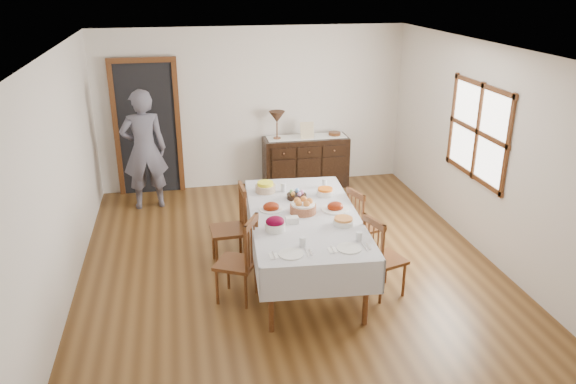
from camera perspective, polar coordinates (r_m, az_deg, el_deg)
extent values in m
plane|color=brown|center=(6.94, 0.16, -7.62)|extent=(6.00, 6.00, 0.00)
cube|color=white|center=(6.11, 0.19, 14.21)|extent=(5.00, 6.00, 0.02)
cube|color=silver|center=(9.26, -3.55, 8.47)|extent=(5.00, 0.02, 2.60)
cube|color=silver|center=(3.79, 9.39, -11.92)|extent=(5.00, 0.02, 2.60)
cube|color=silver|center=(6.43, -22.25, 1.00)|extent=(0.02, 6.00, 2.60)
cube|color=silver|center=(7.30, 19.82, 3.68)|extent=(0.02, 6.00, 2.60)
cube|color=white|center=(7.49, 18.79, 5.83)|extent=(0.02, 1.30, 1.10)
cube|color=#562E15|center=(7.48, 18.71, 5.83)|extent=(0.03, 1.46, 1.26)
cube|color=black|center=(9.21, -14.06, 6.20)|extent=(0.90, 0.06, 2.10)
cube|color=#562E15|center=(9.20, -14.07, 6.17)|extent=(1.04, 0.08, 2.18)
cube|color=#BDBCC1|center=(6.36, 1.66, -2.43)|extent=(1.34, 2.42, 0.04)
cylinder|color=#562E15|center=(5.61, -1.73, -10.76)|extent=(0.06, 0.06, 0.76)
cylinder|color=#562E15|center=(5.76, 7.94, -10.04)|extent=(0.06, 0.06, 0.76)
cylinder|color=#562E15|center=(7.40, -3.23, -2.44)|extent=(0.06, 0.06, 0.76)
cylinder|color=#562E15|center=(7.51, 4.08, -2.08)|extent=(0.06, 0.06, 0.76)
cube|color=#BDBCC1|center=(6.37, -3.68, -4.01)|extent=(0.19, 2.38, 0.36)
cube|color=#BDBCC1|center=(6.53, 6.82, -3.44)|extent=(0.19, 2.38, 0.36)
cube|color=#BDBCC1|center=(5.39, 3.55, -9.03)|extent=(1.21, 0.11, 0.36)
cube|color=#BDBCC1|center=(7.50, 0.29, 0.07)|extent=(1.21, 0.11, 0.36)
cube|color=#562E15|center=(6.14, -5.29, -7.22)|extent=(0.55, 0.55, 0.04)
cylinder|color=#562E15|center=(6.43, -6.09, -8.13)|extent=(0.03, 0.03, 0.42)
cylinder|color=#562E15|center=(6.17, -7.22, -9.56)|extent=(0.03, 0.03, 0.42)
cylinder|color=#562E15|center=(6.33, -3.28, -8.56)|extent=(0.03, 0.03, 0.42)
cylinder|color=#562E15|center=(6.07, -4.30, -10.04)|extent=(0.03, 0.03, 0.42)
cylinder|color=#562E15|center=(6.10, -3.18, -4.48)|extent=(0.04, 0.04, 0.54)
cylinder|color=#562E15|center=(5.81, -4.29, -5.92)|extent=(0.04, 0.04, 0.54)
cube|color=#562E15|center=(5.85, -3.78, -3.14)|extent=(0.21, 0.36, 0.08)
cylinder|color=#562E15|center=(6.03, -3.44, -4.99)|extent=(0.02, 0.02, 0.45)
cylinder|color=#562E15|center=(5.96, -3.72, -5.35)|extent=(0.02, 0.02, 0.45)
cylinder|color=#562E15|center=(5.89, -4.00, -5.71)|extent=(0.02, 0.02, 0.45)
cube|color=#562E15|center=(6.86, -6.10, -3.90)|extent=(0.44, 0.44, 0.04)
cylinder|color=#562E15|center=(7.10, -7.58, -5.17)|extent=(0.04, 0.04, 0.43)
cylinder|color=#562E15|center=(6.79, -7.25, -6.42)|extent=(0.04, 0.04, 0.43)
cylinder|color=#562E15|center=(7.13, -4.87, -4.90)|extent=(0.04, 0.04, 0.43)
cylinder|color=#562E15|center=(6.83, -4.41, -6.13)|extent=(0.04, 0.04, 0.43)
cylinder|color=#562E15|center=(6.93, -4.85, -1.04)|extent=(0.04, 0.04, 0.56)
cylinder|color=#562E15|center=(6.60, -4.35, -2.20)|extent=(0.04, 0.04, 0.56)
cube|color=#562E15|center=(6.68, -4.66, 0.29)|extent=(0.06, 0.40, 0.08)
cylinder|color=#562E15|center=(6.86, -4.72, -1.47)|extent=(0.02, 0.02, 0.46)
cylinder|color=#562E15|center=(6.78, -4.60, -1.76)|extent=(0.02, 0.02, 0.46)
cylinder|color=#562E15|center=(6.69, -4.47, -2.05)|extent=(0.02, 0.02, 0.46)
cube|color=#562E15|center=(6.31, 9.80, -6.77)|extent=(0.49, 0.49, 0.04)
cylinder|color=#562E15|center=(6.40, 11.69, -8.74)|extent=(0.03, 0.03, 0.40)
cylinder|color=#562E15|center=(6.61, 9.93, -7.57)|extent=(0.03, 0.03, 0.40)
cylinder|color=#562E15|center=(6.22, 9.40, -9.51)|extent=(0.03, 0.03, 0.40)
cylinder|color=#562E15|center=(6.44, 7.67, -8.27)|extent=(0.03, 0.03, 0.40)
cylinder|color=#562E15|center=(5.97, 9.59, -5.62)|extent=(0.04, 0.04, 0.52)
cylinder|color=#562E15|center=(6.21, 7.70, -4.41)|extent=(0.04, 0.04, 0.52)
cube|color=#562E15|center=(6.00, 8.74, -3.09)|extent=(0.15, 0.37, 0.07)
cylinder|color=#562E15|center=(6.04, 9.09, -5.47)|extent=(0.02, 0.02, 0.43)
cylinder|color=#562E15|center=(6.10, 8.62, -5.16)|extent=(0.02, 0.02, 0.43)
cylinder|color=#562E15|center=(6.16, 8.15, -4.86)|extent=(0.02, 0.02, 0.43)
cube|color=#562E15|center=(7.09, 7.88, -3.49)|extent=(0.47, 0.47, 0.04)
cylinder|color=#562E15|center=(7.16, 9.52, -5.23)|extent=(0.03, 0.03, 0.39)
cylinder|color=#562E15|center=(7.38, 8.08, -4.31)|extent=(0.03, 0.03, 0.39)
cylinder|color=#562E15|center=(6.99, 7.50, -5.79)|extent=(0.03, 0.03, 0.39)
cylinder|color=#562E15|center=(7.21, 6.09, -4.83)|extent=(0.03, 0.03, 0.39)
cylinder|color=#562E15|center=(6.78, 7.61, -2.35)|extent=(0.04, 0.04, 0.51)
cylinder|color=#562E15|center=(7.02, 6.08, -1.42)|extent=(0.04, 0.04, 0.51)
cube|color=#562E15|center=(6.81, 6.91, -0.20)|extent=(0.14, 0.36, 0.07)
cylinder|color=#562E15|center=(6.84, 7.21, -2.25)|extent=(0.02, 0.02, 0.42)
cylinder|color=#562E15|center=(6.90, 6.82, -2.01)|extent=(0.02, 0.02, 0.42)
cylinder|color=#562E15|center=(6.96, 6.45, -1.78)|extent=(0.02, 0.02, 0.42)
cube|color=black|center=(9.37, 1.79, 3.07)|extent=(1.40, 0.47, 0.84)
cube|color=black|center=(8.99, -0.45, 3.95)|extent=(0.39, 0.02, 0.17)
sphere|color=brown|center=(8.97, -0.43, 3.91)|extent=(0.03, 0.03, 0.03)
cube|color=black|center=(9.07, 2.16, 4.10)|extent=(0.39, 0.02, 0.17)
sphere|color=brown|center=(9.05, 2.19, 4.06)|extent=(0.03, 0.03, 0.03)
cube|color=black|center=(9.17, 4.71, 4.24)|extent=(0.39, 0.02, 0.17)
sphere|color=brown|center=(9.16, 4.74, 4.21)|extent=(0.03, 0.03, 0.03)
imported|color=#565462|center=(8.61, -14.44, 4.56)|extent=(0.65, 0.46, 1.94)
cylinder|color=brown|center=(6.36, 1.53, -1.72)|extent=(0.30, 0.30, 0.10)
cylinder|color=white|center=(6.34, 1.54, -1.24)|extent=(0.27, 0.27, 0.02)
sphere|color=orange|center=(6.35, 2.20, -0.93)|extent=(0.08, 0.08, 0.08)
sphere|color=orange|center=(6.40, 1.60, -0.73)|extent=(0.08, 0.08, 0.08)
sphere|color=orange|center=(6.36, 0.92, -0.88)|extent=(0.08, 0.08, 0.08)
sphere|color=orange|center=(6.28, 1.09, -1.18)|extent=(0.08, 0.08, 0.08)
sphere|color=orange|center=(6.27, 1.89, -1.21)|extent=(0.08, 0.08, 0.08)
cylinder|color=black|center=(6.78, 0.87, -0.44)|extent=(0.24, 0.24, 0.05)
ellipsoid|color=pink|center=(6.77, 1.43, 0.00)|extent=(0.05, 0.05, 0.06)
ellipsoid|color=#73B0FF|center=(6.82, 0.93, 0.16)|extent=(0.05, 0.05, 0.06)
ellipsoid|color=#8ACC75|center=(6.78, 0.37, 0.04)|extent=(0.05, 0.05, 0.06)
ellipsoid|color=#F9A841|center=(6.71, 0.50, -0.19)|extent=(0.05, 0.05, 0.06)
ellipsoid|color=#C894E0|center=(6.71, 1.16, -0.22)|extent=(0.05, 0.05, 0.06)
cylinder|color=white|center=(6.46, -1.72, -1.76)|extent=(0.28, 0.28, 0.01)
ellipsoid|color=maroon|center=(6.45, -1.73, -1.52)|extent=(0.19, 0.16, 0.11)
cylinder|color=white|center=(6.48, 4.82, -1.74)|extent=(0.33, 0.33, 0.02)
ellipsoid|color=maroon|center=(6.47, 4.82, -1.49)|extent=(0.19, 0.16, 0.11)
cylinder|color=white|center=(5.94, -1.31, -3.55)|extent=(0.22, 0.22, 0.08)
ellipsoid|color=#5B001D|center=(5.92, -1.32, -3.01)|extent=(0.20, 0.17, 0.11)
cylinder|color=white|center=(6.88, 3.79, -0.08)|extent=(0.20, 0.20, 0.06)
cylinder|color=orange|center=(6.86, 3.80, 0.28)|extent=(0.18, 0.18, 0.03)
cylinder|color=tan|center=(6.98, -2.31, 0.37)|extent=(0.25, 0.25, 0.09)
cylinder|color=#FCFB28|center=(6.96, -2.32, 0.86)|extent=(0.20, 0.20, 0.04)
cylinder|color=white|center=(6.11, 5.64, -3.06)|extent=(0.22, 0.22, 0.05)
cylinder|color=#CE7B36|center=(6.10, 5.65, -2.72)|extent=(0.20, 0.20, 0.02)
cube|color=white|center=(6.12, 0.40, -2.85)|extent=(0.15, 0.10, 0.07)
cylinder|color=white|center=(5.46, 0.31, -6.32)|extent=(0.25, 0.25, 0.01)
cube|color=white|center=(5.44, -1.46, -6.51)|extent=(0.09, 0.13, 0.01)
cube|color=silver|center=(5.43, -1.46, -6.45)|extent=(0.03, 0.16, 0.01)
cube|color=silver|center=(5.50, 1.95, -6.19)|extent=(0.03, 0.18, 0.01)
cube|color=silver|center=(5.50, 2.36, -6.15)|extent=(0.03, 0.14, 0.01)
cylinder|color=silver|center=(5.60, 1.51, -5.08)|extent=(0.07, 0.07, 0.10)
cylinder|color=white|center=(5.60, 6.23, -5.70)|extent=(0.25, 0.25, 0.01)
cube|color=white|center=(5.56, 4.54, -5.90)|extent=(0.09, 0.13, 0.01)
cube|color=silver|center=(5.56, 4.54, -5.84)|extent=(0.03, 0.16, 0.01)
cube|color=silver|center=(5.65, 7.78, -5.56)|extent=(0.03, 0.18, 0.01)
cube|color=silver|center=(5.67, 8.17, -5.52)|extent=(0.03, 0.14, 0.01)
cylinder|color=silver|center=(5.76, 7.24, -4.50)|extent=(0.07, 0.07, 0.10)
cylinder|color=silver|center=(6.98, -0.47, 0.49)|extent=(0.07, 0.07, 0.11)
cylinder|color=silver|center=(7.14, 3.73, 0.92)|extent=(0.06, 0.06, 0.11)
cube|color=white|center=(9.28, 1.87, 5.62)|extent=(1.30, 0.35, 0.01)
cylinder|color=brown|center=(9.16, -1.12, 5.48)|extent=(0.12, 0.12, 0.03)
cylinder|color=brown|center=(9.13, -1.12, 6.33)|extent=(0.02, 0.02, 0.25)
cone|color=#3F281A|center=(9.07, -1.13, 7.64)|extent=(0.26, 0.26, 0.18)
cube|color=#C8B48B|center=(9.15, 1.95, 6.26)|extent=(0.22, 0.08, 0.28)
cylinder|color=#562E15|center=(9.40, 4.75, 5.91)|extent=(0.20, 0.20, 0.06)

